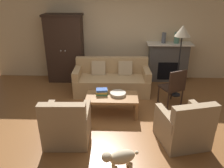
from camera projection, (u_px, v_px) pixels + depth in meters
name	position (u px, v px, depth m)	size (l,w,h in m)	color
ground_plane	(111.00, 120.00, 4.68)	(9.60, 9.60, 0.00)	brown
back_wall	(115.00, 31.00, 6.46)	(7.20, 0.10, 2.80)	beige
fireplace	(168.00, 62.00, 6.51)	(1.26, 0.48, 1.12)	#4C4947
armoire	(65.00, 48.00, 6.38)	(1.06, 0.57, 1.90)	black
couch	(112.00, 80.00, 5.86)	(1.94, 0.90, 0.86)	tan
coffee_table	(112.00, 98.00, 4.80)	(1.10, 0.60, 0.42)	olive
fruit_bowl	(118.00, 94.00, 4.81)	(0.34, 0.34, 0.06)	beige
book_stack	(102.00, 92.00, 4.83)	(0.26, 0.20, 0.13)	#427A4C
mantel_vase_slate	(164.00, 38.00, 6.22)	(0.12, 0.12, 0.29)	#565B66
mantel_vase_jade	(177.00, 38.00, 6.21)	(0.15, 0.15, 0.30)	slate
armchair_near_left	(67.00, 126.00, 3.95)	(0.80, 0.80, 0.88)	#997F60
armchair_near_right	(184.00, 127.00, 3.90)	(0.93, 0.93, 0.88)	#997F60
side_chair_wooden	(174.00, 86.00, 5.06)	(0.59, 0.59, 0.90)	black
floor_lamp	(182.00, 35.00, 5.18)	(0.36, 0.36, 1.76)	black
dog	(120.00, 158.00, 3.31)	(0.55, 0.32, 0.39)	beige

